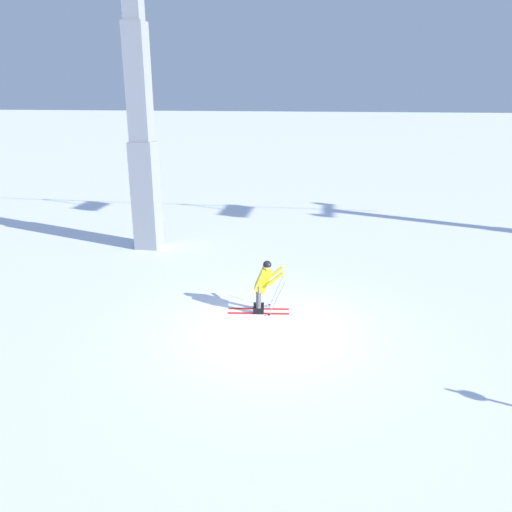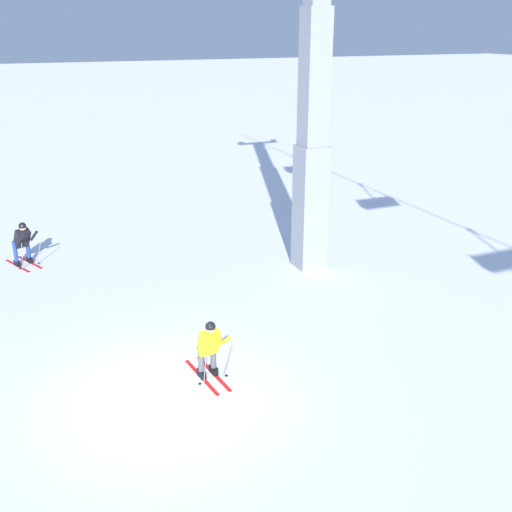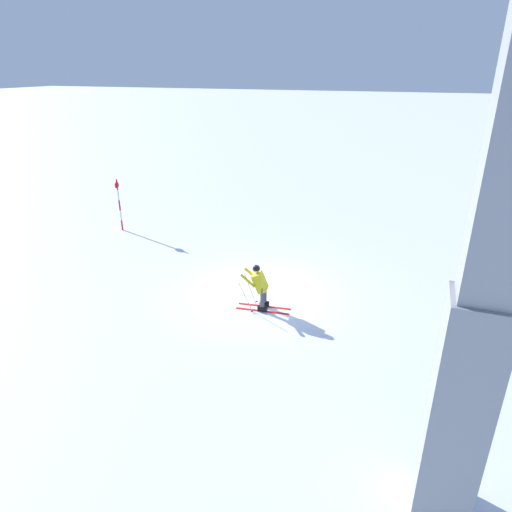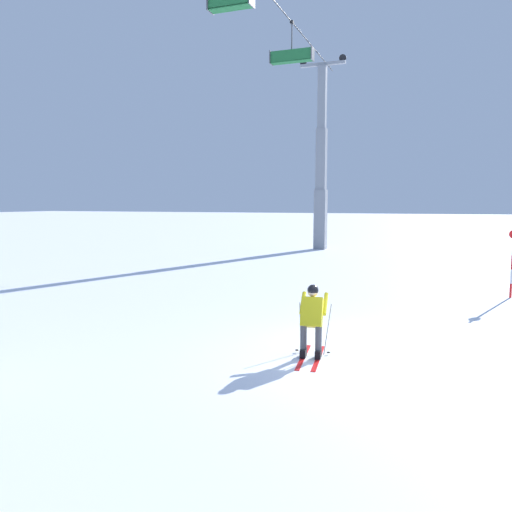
# 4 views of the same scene
# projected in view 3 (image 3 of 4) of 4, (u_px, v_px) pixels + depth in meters

# --- Properties ---
(ground_plane) EXTENTS (260.00, 260.00, 0.00)m
(ground_plane) POSITION_uv_depth(u_px,v_px,m) (263.00, 291.00, 14.59)
(ground_plane) COLOR white
(skier_carving_main) EXTENTS (1.67, 0.74, 1.54)m
(skier_carving_main) POSITION_uv_depth(u_px,v_px,m) (260.00, 285.00, 13.24)
(skier_carving_main) COLOR red
(skier_carving_main) RESTS_ON ground_plane
(lift_tower_near) EXTENTS (0.86, 2.82, 12.27)m
(lift_tower_near) POSITION_uv_depth(u_px,v_px,m) (503.00, 216.00, 5.54)
(lift_tower_near) COLOR gray
(lift_tower_near) RESTS_ON ground_plane
(trail_marker_pole) EXTENTS (0.07, 0.28, 2.30)m
(trail_marker_pole) POSITION_uv_depth(u_px,v_px,m) (119.00, 203.00, 19.57)
(trail_marker_pole) COLOR red
(trail_marker_pole) RESTS_ON ground_plane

